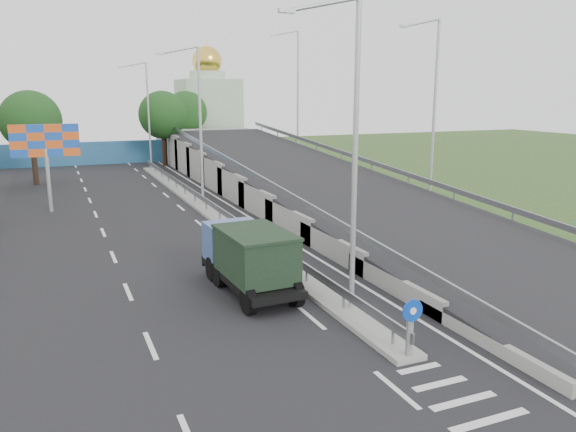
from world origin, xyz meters
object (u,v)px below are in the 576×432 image
lamp_post_mid (197,118)px  lamp_post_far (146,109)px  sign_bollard (410,328)px  billboard (45,146)px  lamp_post_near (350,143)px  church (208,110)px  dump_truck (249,256)px

lamp_post_mid → lamp_post_far: 20.00m
sign_bollard → billboard: (-9.00, 25.83, 3.15)m
lamp_post_near → sign_bollard: bearing=-91.6°
church → lamp_post_far: bearing=-125.2°
lamp_post_mid → lamp_post_far: size_ratio=1.00×
sign_bollard → lamp_post_far: lamp_post_far is taller
lamp_post_near → lamp_post_far: 40.00m
lamp_post_near → billboard: (-9.11, 22.00, -1.62)m
sign_bollard → lamp_post_mid: lamp_post_mid is taller
sign_bollard → lamp_post_far: 44.08m
sign_bollard → church: (10.00, 57.83, 4.28)m
lamp_post_far → church: (9.89, 14.00, -0.50)m
lamp_post_far → dump_truck: bearing=-93.6°
sign_bollard → dump_truck: 7.60m
sign_bollard → dump_truck: size_ratio=0.29×
sign_bollard → lamp_post_near: lamp_post_near is taller
lamp_post_near → billboard: bearing=112.5°
lamp_post_mid → church: church is taller
lamp_post_far → dump_truck: 36.90m
lamp_post_near → church: (9.89, 54.00, -0.50)m
sign_bollard → lamp_post_mid: bearing=89.7°
church → billboard: 37.23m
dump_truck → billboard: bearing=107.7°
church → dump_truck: church is taller
sign_bollard → dump_truck: dump_truck is taller
sign_bollard → lamp_post_far: bearing=89.9°
lamp_post_far → lamp_post_near: bearing=-90.0°
sign_bollard → billboard: 27.53m
church → billboard: church is taller
lamp_post_far → billboard: bearing=-116.8°
lamp_post_mid → lamp_post_far: same height
lamp_post_far → dump_truck: size_ratio=1.75×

